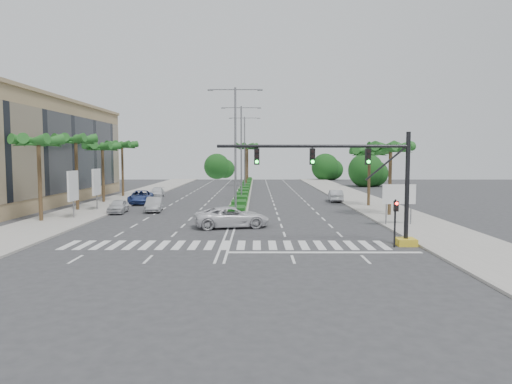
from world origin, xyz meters
TOP-DOWN VIEW (x-y plane):
  - ground at (0.00, 0.00)m, footprint 160.00×160.00m
  - footpath_right at (15.20, 20.00)m, footprint 6.00×120.00m
  - footpath_left at (-15.20, 20.00)m, footprint 6.00×120.00m
  - median at (0.00, 45.00)m, footprint 2.20×75.00m
  - median_grass at (0.00, 45.00)m, footprint 1.80×75.00m
  - building at (-26.00, 26.00)m, footprint 12.00×36.00m
  - signal_gantry at (9.27, -0.00)m, footprint 12.60×1.20m
  - pedestrian_signal at (10.60, -0.68)m, footprint 0.28×0.36m
  - direction_sign at (13.50, 7.99)m, footprint 2.70×0.11m
  - billboard_near at (-14.50, 12.00)m, footprint 0.18×2.10m
  - billboard_far at (-14.50, 18.00)m, footprint 0.18×2.10m
  - palm_left_near at (-16.50, 10.00)m, footprint 4.57×4.68m
  - palm_left_mid at (-16.50, 18.00)m, footprint 4.57×4.68m
  - palm_left_far at (-16.50, 26.00)m, footprint 4.57×4.68m
  - palm_left_end at (-16.50, 34.00)m, footprint 4.57×4.68m
  - palm_right_near at (14.50, 14.00)m, footprint 4.57×4.68m
  - palm_right_far at (14.50, 22.00)m, footprint 4.57×4.68m
  - palm_median_a at (0.00, 55.00)m, footprint 4.57×4.68m
  - palm_median_b at (0.00, 70.00)m, footprint 4.57×4.68m
  - streetlight_near at (0.00, 14.00)m, footprint 5.10×0.25m
  - streetlight_mid at (0.00, 30.00)m, footprint 5.10×0.25m
  - streetlight_far at (0.00, 46.00)m, footprint 5.10×0.25m
  - car_parked_a at (-11.80, 16.34)m, footprint 1.87×4.08m
  - car_parked_b at (-8.50, 17.65)m, footprint 2.07×4.56m
  - car_parked_c at (-11.80, 25.14)m, footprint 3.33×5.92m
  - car_parked_d at (-11.80, 33.97)m, footprint 2.08×4.48m
  - car_crossing at (0.03, 7.29)m, footprint 6.37×3.93m
  - car_right at (11.80, 27.75)m, footprint 1.81×4.49m

SIDE VIEW (x-z plane):
  - ground at x=0.00m, z-range 0.00..0.00m
  - footpath_right at x=15.20m, z-range 0.00..0.15m
  - footpath_left at x=-15.20m, z-range 0.00..0.15m
  - median at x=0.00m, z-range 0.00..0.20m
  - median_grass at x=0.00m, z-range 0.20..0.24m
  - car_parked_d at x=-11.80m, z-range 0.00..1.27m
  - car_parked_a at x=-11.80m, z-range 0.00..1.35m
  - car_parked_b at x=-8.50m, z-range 0.00..1.45m
  - car_right at x=11.80m, z-range 0.00..1.45m
  - car_parked_c at x=-11.80m, z-range 0.00..1.56m
  - car_crossing at x=0.03m, z-range 0.00..1.65m
  - pedestrian_signal at x=10.60m, z-range 0.54..3.54m
  - direction_sign at x=13.50m, z-range 0.75..4.15m
  - billboard_near at x=-14.50m, z-range 0.79..5.14m
  - billboard_far at x=-14.50m, z-range 0.79..5.14m
  - signal_gantry at x=9.27m, z-range -0.14..7.06m
  - palm_right_far at x=14.50m, z-range 2.54..9.29m
  - building at x=-26.00m, z-range 0.00..12.00m
  - palm_right_near at x=14.50m, z-range 2.68..9.73m
  - palm_left_far at x=-16.50m, z-range 2.82..10.17m
  - palm_left_near at x=-16.50m, z-range 2.91..10.46m
  - streetlight_near at x=0.00m, z-range 0.81..12.81m
  - streetlight_mid at x=0.00m, z-range 0.81..12.81m
  - streetlight_far at x=0.00m, z-range 0.81..12.81m
  - palm_left_end at x=-16.50m, z-range 3.01..10.76m
  - palm_left_mid at x=-16.50m, z-range 3.10..11.05m
  - palm_median_a at x=0.00m, z-range 3.15..11.20m
  - palm_median_b at x=0.00m, z-range 3.15..11.20m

